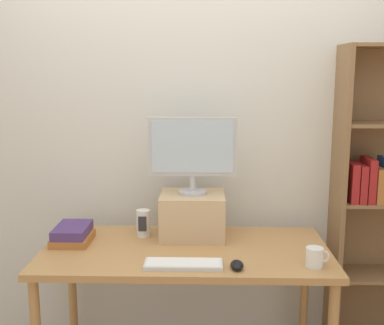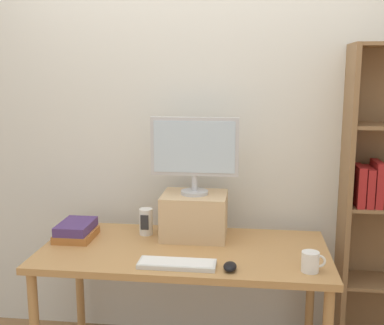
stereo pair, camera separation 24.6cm
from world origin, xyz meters
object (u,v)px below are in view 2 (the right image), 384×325
object	(u,v)px
keyboard	(177,264)
computer_monitor	(195,150)
coffee_mug	(311,262)
desk	(184,261)
riser_box	(194,215)
desk_speaker	(146,222)
computer_mouse	(230,267)
book_stack	(76,230)

from	to	relation	value
keyboard	computer_monitor	bearing A→B (deg)	85.91
keyboard	coffee_mug	size ratio (longest dim) A/B	3.29
desk	coffee_mug	xyz separation A→B (m)	(0.64, -0.23, 0.12)
desk	riser_box	world-z (taller)	riser_box
computer_monitor	desk_speaker	size ratio (longest dim) A/B	3.20
keyboard	coffee_mug	distance (m)	0.64
riser_box	computer_mouse	world-z (taller)	riser_box
computer_mouse	book_stack	xyz separation A→B (m)	(-0.89, 0.35, 0.03)
desk	keyboard	xyz separation A→B (m)	(0.00, -0.25, 0.08)
computer_mouse	desk_speaker	size ratio (longest dim) A/B	0.68
computer_monitor	coffee_mug	bearing A→B (deg)	-35.06
riser_box	desk_speaker	bearing A→B (deg)	179.61
book_stack	coffee_mug	world-z (taller)	coffee_mug
keyboard	computer_mouse	world-z (taller)	computer_mouse
riser_box	book_stack	world-z (taller)	riser_box
keyboard	coffee_mug	xyz separation A→B (m)	(0.64, 0.02, 0.04)
keyboard	book_stack	xyz separation A→B (m)	(-0.63, 0.33, 0.03)
keyboard	computer_mouse	distance (m)	0.26
riser_box	coffee_mug	world-z (taller)	riser_box
riser_box	desk_speaker	world-z (taller)	riser_box
keyboard	book_stack	size ratio (longest dim) A/B	1.46
riser_box	computer_monitor	size ratio (longest dim) A/B	0.74
riser_box	desk_speaker	xyz separation A→B (m)	(-0.28, 0.00, -0.05)
coffee_mug	riser_box	bearing A→B (deg)	144.85
desk	coffee_mug	distance (m)	0.69
computer_mouse	desk_speaker	distance (m)	0.69
computer_monitor	keyboard	distance (m)	0.66
riser_box	keyboard	xyz separation A→B (m)	(-0.03, -0.44, -0.11)
desk	computer_mouse	bearing A→B (deg)	-45.80
riser_box	coffee_mug	bearing A→B (deg)	-35.15
desk	riser_box	size ratio (longest dim) A/B	4.22
computer_mouse	computer_monitor	bearing A→B (deg)	116.28
book_stack	riser_box	bearing A→B (deg)	9.61
coffee_mug	computer_monitor	bearing A→B (deg)	144.94
coffee_mug	desk_speaker	bearing A→B (deg)	154.29
desk	keyboard	distance (m)	0.26
keyboard	coffee_mug	bearing A→B (deg)	1.41
computer_mouse	coffee_mug	bearing A→B (deg)	4.79
desk_speaker	coffee_mug	bearing A→B (deg)	-25.71
computer_monitor	computer_mouse	xyz separation A→B (m)	(0.23, -0.46, -0.49)
book_stack	computer_monitor	bearing A→B (deg)	9.48
computer_monitor	book_stack	xyz separation A→B (m)	(-0.67, -0.11, -0.46)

